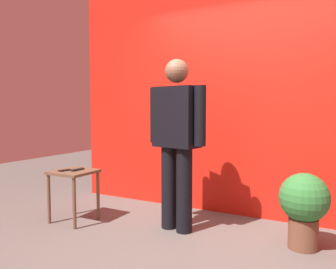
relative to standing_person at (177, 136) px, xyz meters
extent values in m
plane|color=#59544F|center=(0.47, -0.58, -0.99)|extent=(12.00, 12.00, 0.00)
cube|color=red|center=(0.47, 0.84, 0.45)|extent=(4.60, 0.12, 2.88)
cylinder|color=black|center=(-0.10, 0.02, -0.55)|extent=(0.19, 0.19, 0.87)
cylinder|color=black|center=(0.10, -0.02, -0.55)|extent=(0.19, 0.19, 0.87)
cube|color=black|center=(0.00, 0.00, 0.19)|extent=(0.51, 0.32, 0.62)
cube|color=#2D4784|center=(0.02, 0.12, 0.22)|extent=(0.13, 0.04, 0.52)
cube|color=#C68CB7|center=(0.02, 0.13, 0.20)|extent=(0.05, 0.02, 0.47)
cylinder|color=black|center=(-0.28, 0.05, 0.21)|extent=(0.14, 0.14, 0.58)
cylinder|color=black|center=(0.28, -0.06, 0.21)|extent=(0.14, 0.14, 0.58)
sphere|color=brown|center=(0.00, 0.00, 0.65)|extent=(0.24, 0.24, 0.24)
cube|color=brown|center=(-1.13, -0.31, -0.43)|extent=(0.44, 0.44, 0.03)
cylinder|color=brown|center=(-1.32, -0.50, -0.71)|extent=(0.04, 0.04, 0.54)
cylinder|color=brown|center=(-0.95, -0.50, -0.71)|extent=(0.04, 0.04, 0.54)
cylinder|color=brown|center=(-1.32, -0.12, -0.71)|extent=(0.04, 0.04, 0.54)
cylinder|color=brown|center=(-0.95, -0.12, -0.71)|extent=(0.04, 0.04, 0.54)
cube|color=black|center=(-1.21, -0.36, -0.41)|extent=(0.10, 0.16, 0.01)
cube|color=black|center=(-1.10, -0.28, -0.40)|extent=(0.06, 0.17, 0.02)
cylinder|color=brown|center=(1.22, 0.12, -0.85)|extent=(0.26, 0.26, 0.28)
sphere|color=#2D7233|center=(1.22, 0.12, -0.52)|extent=(0.44, 0.44, 0.44)
camera|label=1|loc=(1.59, -3.10, 0.27)|focal=36.55mm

